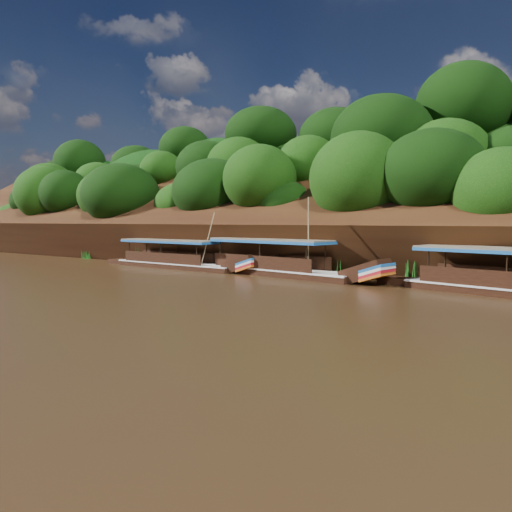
# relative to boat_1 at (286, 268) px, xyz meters

# --- Properties ---
(ground) EXTENTS (160.00, 160.00, 0.00)m
(ground) POSITION_rel_boat_1_xyz_m (1.62, -7.83, -0.61)
(ground) COLOR black
(ground) RESTS_ON ground
(riverbank) EXTENTS (120.00, 30.06, 19.40)m
(riverbank) POSITION_rel_boat_1_xyz_m (1.61, 14.89, 1.28)
(riverbank) COLOR black
(riverbank) RESTS_ON ground
(boat_1) EXTENTS (15.74, 4.36, 6.15)m
(boat_1) POSITION_rel_boat_1_xyz_m (0.00, 0.00, 0.00)
(boat_1) COLOR black
(boat_1) RESTS_ON ground
(boat_2) EXTENTS (15.38, 2.84, 5.16)m
(boat_2) POSITION_rel_boat_1_xyz_m (-10.32, -0.08, -0.07)
(boat_2) COLOR black
(boat_2) RESTS_ON ground
(reeds) EXTENTS (49.37, 2.19, 1.90)m
(reeds) POSITION_rel_boat_1_xyz_m (-1.65, 1.79, 0.25)
(reeds) COLOR #1D6A1A
(reeds) RESTS_ON ground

